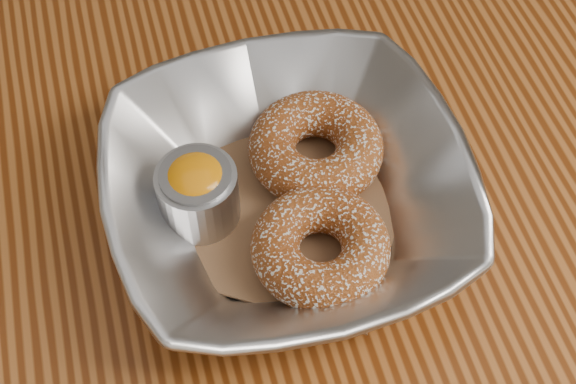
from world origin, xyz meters
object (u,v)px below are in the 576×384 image
object	(u,v)px
donut_front	(321,247)
serving_bowl	(288,193)
table	(381,176)
ramekin	(198,192)
donut_back	(316,148)

from	to	relation	value
donut_front	serving_bowl	bearing A→B (deg)	102.35
table	serving_bowl	world-z (taller)	serving_bowl
serving_bowl	donut_front	xyz separation A→B (m)	(0.01, -0.04, -0.00)
donut_front	ramekin	world-z (taller)	ramekin
table	donut_back	xyz separation A→B (m)	(-0.08, -0.05, 0.13)
donut_front	donut_back	bearing A→B (deg)	75.73
serving_bowl	donut_front	distance (m)	0.04
serving_bowl	donut_back	size ratio (longest dim) A/B	2.54
donut_back	ramekin	size ratio (longest dim) A/B	1.75
table	donut_back	size ratio (longest dim) A/B	13.03
donut_front	table	bearing A→B (deg)	52.07
donut_back	table	bearing A→B (deg)	31.54
table	ramekin	bearing A→B (deg)	-157.56
donut_back	donut_front	bearing A→B (deg)	-104.27
ramekin	donut_front	bearing A→B (deg)	-40.21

